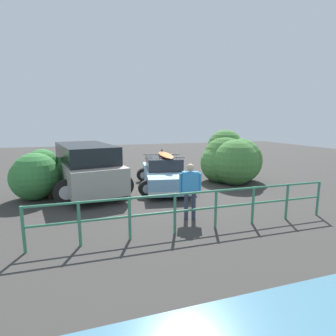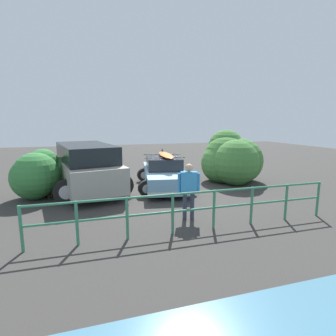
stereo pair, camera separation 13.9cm
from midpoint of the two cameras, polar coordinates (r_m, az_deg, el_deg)
ground_plane at (r=11.16m, az=-2.15°, el=-4.47°), size 44.00×44.00×0.02m
sedan_car at (r=11.18m, az=-1.30°, el=-1.11°), size 2.64×4.39×1.59m
suv_car at (r=11.02m, az=-17.78°, el=0.21°), size 3.38×5.18×1.91m
person_bystander at (r=7.46m, az=4.32°, el=-4.00°), size 0.61×0.30×1.62m
railing_fence at (r=6.76m, az=5.51°, el=-8.18°), size 7.98×0.12×1.05m
bush_near_left at (r=12.65m, az=13.28°, el=1.85°), size 2.91×2.95×2.53m
bush_near_right at (r=10.74m, az=-26.48°, el=-1.22°), size 2.14×2.26×1.80m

